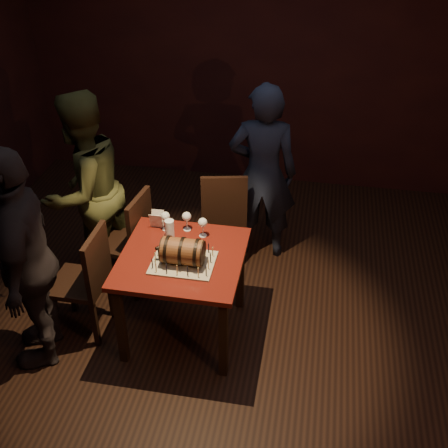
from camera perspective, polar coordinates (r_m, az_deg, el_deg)
The scene contains 16 objects.
room_shell at distance 3.83m, azimuth -1.42°, elevation 5.32°, with size 5.04×5.04×2.80m.
pub_table at distance 4.19m, azimuth -4.25°, elevation -4.45°, with size 0.90×0.90×0.75m.
cake_board at distance 4.05m, azimuth -4.17°, elevation -3.94°, with size 0.45×0.35×0.01m, color #A59D85.
barrel_cake at distance 3.99m, azimuth -4.24°, elevation -2.78°, with size 0.35×0.21×0.21m.
birthday_candles at distance 4.02m, azimuth -4.20°, elevation -3.41°, with size 0.40×0.30×0.09m.
wine_glass_left at distance 4.35m, azimuth -5.99°, elevation 0.71°, with size 0.07×0.07×0.16m.
wine_glass_mid at distance 4.33m, azimuth -3.82°, elevation 0.69°, with size 0.07×0.07×0.16m.
wine_glass_right at distance 4.25m, azimuth -2.17°, elevation 0.08°, with size 0.07×0.07×0.16m.
pint_of_ale at distance 4.28m, azimuth -5.55°, elevation -0.53°, with size 0.07×0.07×0.15m.
menu_card at distance 4.42m, azimuth -6.84°, elevation 0.43°, with size 0.10×0.05×0.13m, color white, non-canonical shape.
chair_back at distance 5.03m, azimuth -0.02°, elevation 1.28°, with size 0.47×0.47×0.93m.
chair_left_rear at distance 4.76m, azimuth -9.47°, elevation -1.33°, with size 0.45×0.45×0.93m.
chair_left_front at distance 4.40m, azimuth -13.71°, elevation -5.28°, with size 0.40×0.40×0.93m.
person_back at distance 5.00m, azimuth 3.95°, elevation 5.11°, with size 0.61×0.40×1.67m, color #181D30.
person_left_rear at distance 4.83m, azimuth -13.94°, elevation 3.31°, with size 0.83×0.65×1.71m, color #393B1D.
person_left_front at distance 4.11m, azimuth -19.41°, elevation -3.46°, with size 1.02×0.42×1.73m, color black.
Camera 1 is at (0.70, -3.30, 3.23)m, focal length 45.00 mm.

